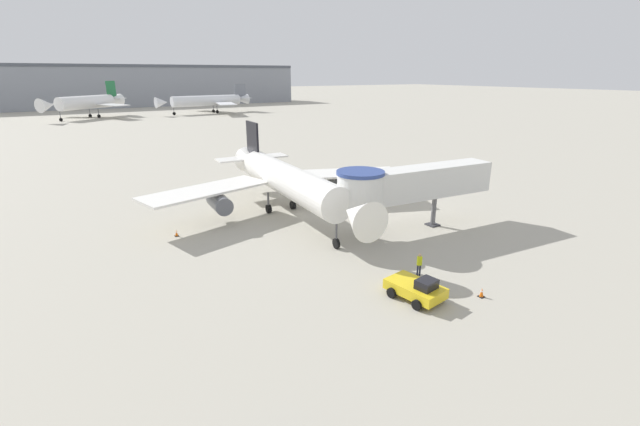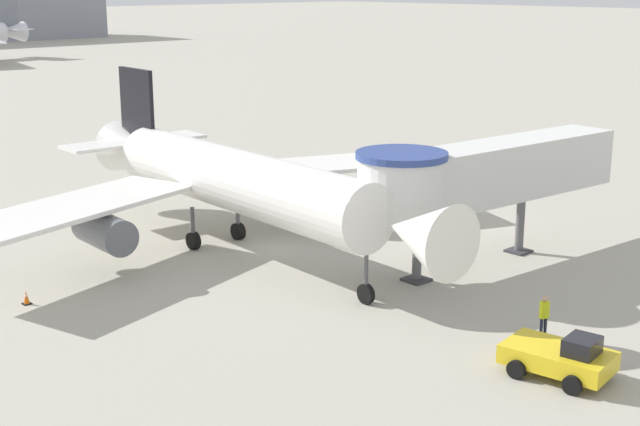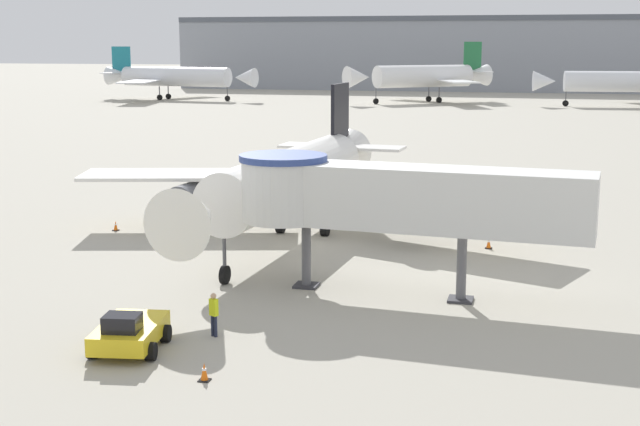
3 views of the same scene
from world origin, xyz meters
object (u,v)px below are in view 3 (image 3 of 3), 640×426
(main_airplane, at_px, (293,178))
(traffic_cone_port_wing, at_px, (116,226))
(ground_crew_marshaller, at_px, (214,312))
(pushback_tug_yellow, at_px, (129,332))
(traffic_cone_apron_front, at_px, (204,372))
(background_jet_teal_tail, at_px, (173,77))
(background_jet_green_tail, at_px, (426,76))
(traffic_cone_starboard_wing, at_px, (489,243))
(jet_bridge, at_px, (383,196))

(main_airplane, height_order, traffic_cone_port_wing, main_airplane)
(traffic_cone_port_wing, xyz_separation_m, ground_crew_marshaller, (12.99, -17.35, 0.73))
(pushback_tug_yellow, distance_m, ground_crew_marshaller, 3.41)
(ground_crew_marshaller, bearing_deg, traffic_cone_apron_front, -48.47)
(traffic_cone_port_wing, relative_size, background_jet_teal_tail, 0.02)
(traffic_cone_port_wing, bearing_deg, main_airplane, 0.30)
(pushback_tug_yellow, relative_size, ground_crew_marshaller, 2.27)
(main_airplane, bearing_deg, background_jet_green_tail, 97.27)
(traffic_cone_apron_front, bearing_deg, main_airplane, 97.86)
(main_airplane, distance_m, traffic_cone_starboard_wing, 11.66)
(traffic_cone_apron_front, height_order, traffic_cone_starboard_wing, traffic_cone_starboard_wing)
(main_airplane, xyz_separation_m, background_jet_teal_tail, (-58.81, 119.13, 0.96))
(main_airplane, height_order, jet_bridge, main_airplane)
(traffic_cone_starboard_wing, height_order, background_jet_green_tail, background_jet_green_tail)
(background_jet_green_tail, height_order, background_jet_teal_tail, background_jet_green_tail)
(jet_bridge, relative_size, pushback_tug_yellow, 4.04)
(main_airplane, bearing_deg, pushback_tug_yellow, -89.00)
(pushback_tug_yellow, xyz_separation_m, traffic_cone_apron_front, (3.81, -2.14, -0.42))
(jet_bridge, bearing_deg, traffic_cone_apron_front, -103.37)
(traffic_cone_starboard_wing, relative_size, traffic_cone_port_wing, 1.05)
(traffic_cone_apron_front, relative_size, background_jet_green_tail, 0.02)
(jet_bridge, xyz_separation_m, background_jet_green_tail, (-15.50, 133.12, 0.50))
(ground_crew_marshaller, distance_m, background_jet_green_tail, 141.14)
(jet_bridge, distance_m, traffic_cone_starboard_wing, 12.00)
(background_jet_teal_tail, bearing_deg, main_airplane, -147.13)
(main_airplane, xyz_separation_m, traffic_cone_apron_front, (3.02, -21.87, -3.38))
(traffic_cone_apron_front, distance_m, ground_crew_marshaller, 4.71)
(traffic_cone_apron_front, bearing_deg, jet_bridge, 71.89)
(background_jet_green_tail, bearing_deg, traffic_cone_starboard_wing, -29.71)
(pushback_tug_yellow, relative_size, traffic_cone_apron_front, 6.27)
(main_airplane, xyz_separation_m, traffic_cone_port_wing, (-11.30, -0.06, -3.40))
(traffic_cone_starboard_wing, xyz_separation_m, traffic_cone_port_wing, (-22.45, -0.65, -0.02))
(traffic_cone_starboard_wing, height_order, traffic_cone_port_wing, traffic_cone_starboard_wing)
(main_airplane, bearing_deg, ground_crew_marshaller, -81.17)
(traffic_cone_starboard_wing, bearing_deg, pushback_tug_yellow, -120.43)
(traffic_cone_port_wing, distance_m, background_jet_teal_tail, 128.38)
(main_airplane, xyz_separation_m, jet_bridge, (6.96, -9.82, 0.85))
(jet_bridge, height_order, traffic_cone_apron_front, jet_bridge)
(traffic_cone_apron_front, bearing_deg, traffic_cone_starboard_wing, 70.11)
(traffic_cone_starboard_wing, xyz_separation_m, background_jet_teal_tail, (-69.95, 118.53, 4.34))
(pushback_tug_yellow, distance_m, traffic_cone_starboard_wing, 23.58)
(main_airplane, distance_m, traffic_cone_apron_front, 22.33)
(traffic_cone_apron_front, distance_m, traffic_cone_starboard_wing, 23.89)
(background_jet_green_tail, relative_size, background_jet_teal_tail, 0.81)
(jet_bridge, relative_size, background_jet_teal_tail, 0.48)
(jet_bridge, xyz_separation_m, ground_crew_marshaller, (-5.27, -7.58, -3.52))
(background_jet_teal_tail, bearing_deg, pushback_tug_yellow, -150.72)
(traffic_cone_apron_front, height_order, background_jet_green_tail, background_jet_green_tail)
(traffic_cone_port_wing, relative_size, ground_crew_marshaller, 0.34)
(background_jet_teal_tail, bearing_deg, jet_bridge, -146.38)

